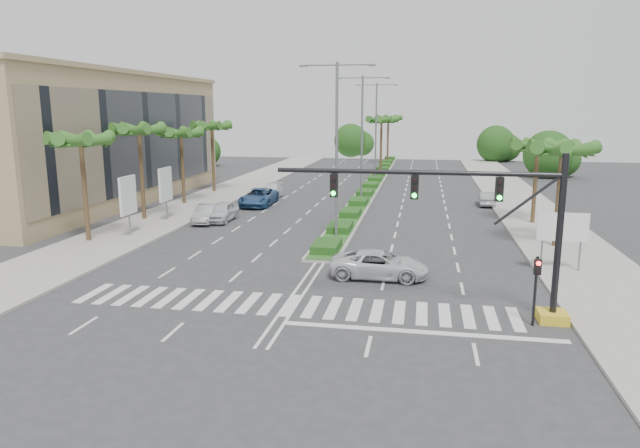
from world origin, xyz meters
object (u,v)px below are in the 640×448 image
(car_parked_d, at_px, (271,191))
(car_crossing, at_px, (379,265))
(car_parked_b, at_px, (206,214))
(car_parked_a, at_px, (222,212))
(car_parked_c, at_px, (259,197))
(car_right, at_px, (486,199))

(car_parked_d, xyz_separation_m, car_crossing, (13.06, -26.18, 0.03))
(car_parked_b, xyz_separation_m, car_crossing, (14.85, -12.84, 0.03))
(car_parked_a, bearing_deg, car_parked_c, 83.10)
(car_parked_d, distance_m, car_right, 21.18)
(car_parked_c, bearing_deg, car_crossing, -59.36)
(car_crossing, bearing_deg, car_parked_a, 45.54)
(car_parked_d, bearing_deg, car_right, -6.73)
(car_parked_b, bearing_deg, car_parked_c, 70.95)
(car_parked_c, xyz_separation_m, car_crossing, (12.98, -21.37, -0.08))
(car_parked_c, height_order, car_crossing, car_parked_c)
(car_parked_b, distance_m, car_right, 26.12)
(car_crossing, distance_m, car_right, 26.57)
(car_right, bearing_deg, car_parked_c, 11.11)
(car_parked_b, distance_m, car_crossing, 19.63)
(car_parked_a, xyz_separation_m, car_crossing, (13.82, -13.60, -0.05))
(car_parked_b, relative_size, car_parked_d, 0.88)
(car_parked_a, xyz_separation_m, car_parked_b, (-1.03, -0.76, -0.08))
(car_parked_a, relative_size, car_right, 1.16)
(car_right, bearing_deg, car_parked_b, 29.05)
(car_right, bearing_deg, car_parked_a, 28.64)
(car_parked_a, xyz_separation_m, car_right, (21.92, 11.71, -0.13))
(car_parked_c, xyz_separation_m, car_parked_d, (-0.08, 4.81, -0.11))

